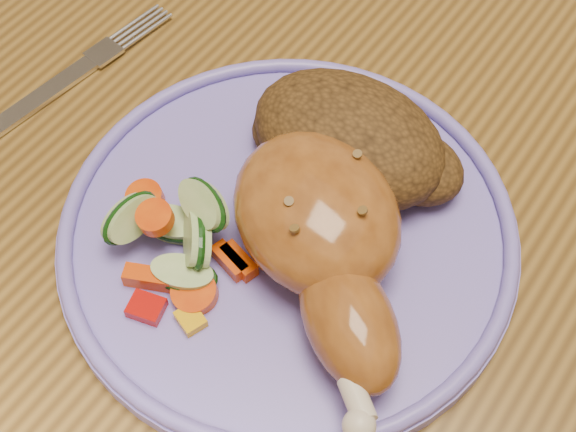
{
  "coord_description": "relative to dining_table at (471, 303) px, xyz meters",
  "views": [
    {
      "loc": [
        0.04,
        -0.29,
        1.18
      ],
      "look_at": [
        -0.11,
        -0.07,
        0.78
      ],
      "focal_mm": 50.0,
      "sensor_mm": 36.0,
      "label": 1
    }
  ],
  "objects": [
    {
      "name": "fork",
      "position": [
        -0.32,
        -0.06,
        0.09
      ],
      "size": [
        0.04,
        0.17,
        0.0
      ],
      "color": "silver",
      "rests_on": "dining_table"
    },
    {
      "name": "vegetable_pile",
      "position": [
        -0.16,
        -0.12,
        0.11
      ],
      "size": [
        0.1,
        0.1,
        0.05
      ],
      "color": "#A50A05",
      "rests_on": "plate"
    },
    {
      "name": "rice_pilaf",
      "position": [
        -0.11,
        -0.01,
        0.12
      ],
      "size": [
        0.14,
        0.1,
        0.06
      ],
      "color": "#4B3012",
      "rests_on": "plate"
    },
    {
      "name": "chicken_leg",
      "position": [
        -0.08,
        -0.08,
        0.12
      ],
      "size": [
        0.18,
        0.17,
        0.06
      ],
      "color": "#995720",
      "rests_on": "plate"
    },
    {
      "name": "dining_table",
      "position": [
        0.0,
        0.0,
        0.0
      ],
      "size": [
        0.9,
        1.4,
        0.75
      ],
      "color": "brown",
      "rests_on": "ground"
    },
    {
      "name": "plate_rim",
      "position": [
        -0.11,
        -0.07,
        0.1
      ],
      "size": [
        0.29,
        0.29,
        0.01
      ],
      "primitive_type": "torus",
      "color": "#7465C9",
      "rests_on": "plate"
    },
    {
      "name": "plate",
      "position": [
        -0.11,
        -0.07,
        0.09
      ],
      "size": [
        0.29,
        0.29,
        0.01
      ],
      "primitive_type": "cylinder",
      "color": "#7465C9",
      "rests_on": "dining_table"
    }
  ]
}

